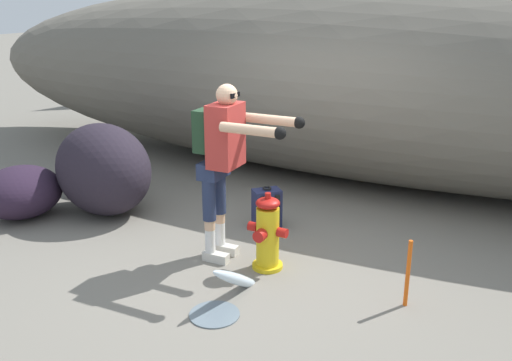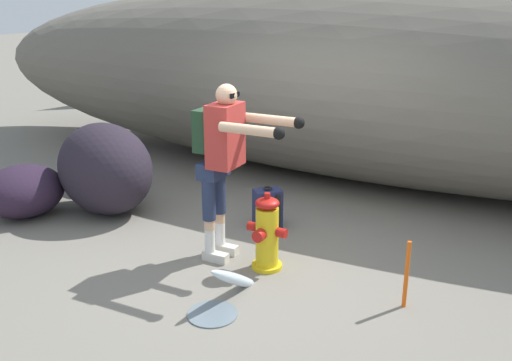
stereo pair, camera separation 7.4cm
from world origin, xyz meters
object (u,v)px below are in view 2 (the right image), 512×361
Objects in this scene: spare_backpack at (267,208)px; survey_stake at (407,275)px; boulder_mid at (105,169)px; boulder_large at (24,191)px; utility_worker at (223,151)px; fire_hydrant at (267,234)px; boulder_small at (104,174)px.

spare_backpack is 0.78× the size of survey_stake.
boulder_mid is 2.16× the size of survey_stake.
utility_worker is at bearing 3.80° from boulder_large.
spare_backpack is at bearing 152.32° from survey_stake.
boulder_large is 0.74× the size of boulder_mid.
utility_worker is at bearing 133.44° from spare_backpack.
survey_stake is at bearing -6.46° from boulder_mid.
fire_hydrant is 0.59× the size of boulder_mid.
survey_stake is at bearing -164.78° from spare_backpack.
spare_backpack is at bearing 22.16° from boulder_large.
boulder_mid is 0.96m from boulder_small.
boulder_large is (-2.67, -0.18, -0.80)m from utility_worker.
boulder_mid is at bearing 35.44° from boulder_large.
utility_worker reaches higher than survey_stake.
boulder_small is at bearing 161.95° from fire_hydrant.
fire_hydrant is 1.62× the size of spare_backpack.
utility_worker is at bearing -21.35° from boulder_small.
spare_backpack is at bearing 117.58° from fire_hydrant.
boulder_mid is at bearing -43.61° from boulder_small.
boulder_mid is at bearing 58.62° from spare_backpack.
fire_hydrant reaches higher than survey_stake.
boulder_large is at bearing -176.46° from fire_hydrant.
spare_backpack reaches higher than boulder_small.
utility_worker reaches higher than boulder_small.
boulder_mid is 1.71× the size of boulder_small.
utility_worker reaches higher than boulder_mid.
boulder_large is at bearing 65.06° from spare_backpack.
utility_worker is (-0.46, -0.02, 0.75)m from fire_hydrant.
boulder_large is 4.48m from survey_stake.
fire_hydrant is 3.16m from boulder_small.
survey_stake is (3.69, -0.42, -0.24)m from boulder_mid.
boulder_large is at bearing -178.25° from survey_stake.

